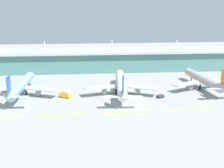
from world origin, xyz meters
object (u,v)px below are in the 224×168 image
airliner_middle (121,84)px  airliner_far (204,80)px  airliner_near (21,86)px  pushback_tug (160,96)px  fuel_truck (65,94)px

airliner_middle → airliner_far: size_ratio=1.15×
airliner_near → airliner_far: bearing=2.4°
airliner_near → pushback_tug: 87.83m
pushback_tug → airliner_middle: bearing=155.3°
airliner_far → airliner_near: bearing=-177.6°
fuel_truck → airliner_middle: bearing=8.4°
fuel_truck → pushback_tug: size_ratio=1.48×
airliner_near → pushback_tug: size_ratio=12.98×
airliner_near → airliner_far: (121.18, 5.09, -0.00)m
airliner_far → fuel_truck: bearing=-172.4°
airliner_near → fuel_truck: airliner_near is taller
airliner_middle → airliner_far: bearing=7.1°
airliner_middle → airliner_near: bearing=178.0°
airliner_middle → fuel_truck: size_ratio=9.63×
fuel_truck → pushback_tug: 59.17m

